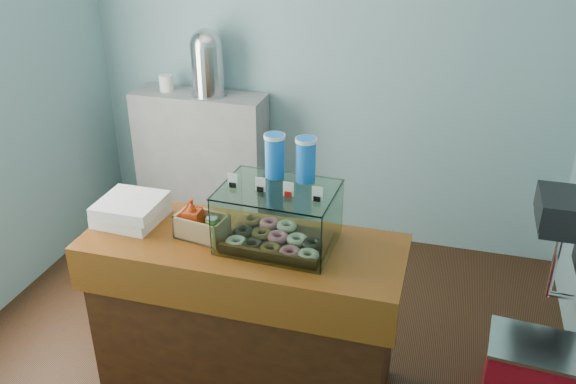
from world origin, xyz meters
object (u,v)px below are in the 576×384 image
(display_case, at_px, (280,211))
(red_cooler, at_px, (529,374))
(coffee_urn, at_px, (207,61))
(counter, at_px, (245,314))

(display_case, height_order, red_cooler, display_case)
(coffee_urn, height_order, red_cooler, coffee_urn)
(red_cooler, bearing_deg, display_case, -167.09)
(display_case, distance_m, red_cooler, 1.57)
(counter, xyz_separation_m, red_cooler, (1.47, 0.25, -0.26))
(counter, bearing_deg, display_case, 18.21)
(display_case, xyz_separation_m, coffee_urn, (-0.98, 1.51, 0.28))
(counter, height_order, coffee_urn, coffee_urn)
(display_case, xyz_separation_m, red_cooler, (1.29, 0.19, -0.87))
(coffee_urn, distance_m, red_cooler, 2.87)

